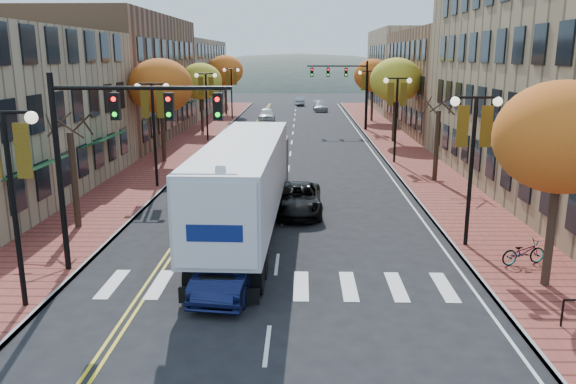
# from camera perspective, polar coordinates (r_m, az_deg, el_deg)

# --- Properties ---
(ground) EXTENTS (200.00, 200.00, 0.00)m
(ground) POSITION_cam_1_polar(r_m,az_deg,el_deg) (17.34, -1.72, -12.09)
(ground) COLOR black
(ground) RESTS_ON ground
(sidewalk_left) EXTENTS (4.00, 85.00, 0.15)m
(sidewalk_left) POSITION_cam_1_polar(r_m,az_deg,el_deg) (49.66, -10.14, 4.86)
(sidewalk_left) COLOR brown
(sidewalk_left) RESTS_ON ground
(sidewalk_right) EXTENTS (4.00, 85.00, 0.15)m
(sidewalk_right) POSITION_cam_1_polar(r_m,az_deg,el_deg) (49.33, 10.89, 4.77)
(sidewalk_right) COLOR brown
(sidewalk_right) RESTS_ON ground
(building_left_mid) EXTENTS (12.00, 24.00, 11.00)m
(building_left_mid) POSITION_cam_1_polar(r_m,az_deg,el_deg) (54.64, -18.05, 10.92)
(building_left_mid) COLOR brown
(building_left_mid) RESTS_ON ground
(building_left_far) EXTENTS (12.00, 26.00, 9.50)m
(building_left_far) POSITION_cam_1_polar(r_m,az_deg,el_deg) (78.70, -11.97, 11.40)
(building_left_far) COLOR #9E8966
(building_left_far) RESTS_ON ground
(building_right_mid) EXTENTS (15.00, 24.00, 10.00)m
(building_right_mid) POSITION_cam_1_polar(r_m,az_deg,el_deg) (60.27, 18.73, 10.60)
(building_right_mid) COLOR brown
(building_right_mid) RESTS_ON ground
(building_right_far) EXTENTS (15.00, 20.00, 11.00)m
(building_right_far) POSITION_cam_1_polar(r_m,az_deg,el_deg) (81.53, 14.19, 11.88)
(building_right_far) COLOR #9E8966
(building_right_far) RESTS_ON ground
(tree_left_a) EXTENTS (0.28, 0.28, 4.20)m
(tree_left_a) POSITION_cam_1_polar(r_m,az_deg,el_deg) (26.12, -20.89, 1.10)
(tree_left_a) COLOR #382619
(tree_left_a) RESTS_ON sidewalk_left
(tree_left_b) EXTENTS (4.48, 4.48, 7.21)m
(tree_left_b) POSITION_cam_1_polar(r_m,az_deg,el_deg) (40.86, -12.82, 10.44)
(tree_left_b) COLOR #382619
(tree_left_b) RESTS_ON sidewalk_left
(tree_left_c) EXTENTS (4.16, 4.16, 6.69)m
(tree_left_c) POSITION_cam_1_polar(r_m,az_deg,el_deg) (56.51, -8.84, 11.04)
(tree_left_c) COLOR #382619
(tree_left_c) RESTS_ON sidewalk_left
(tree_left_d) EXTENTS (4.61, 4.61, 7.42)m
(tree_left_d) POSITION_cam_1_polar(r_m,az_deg,el_deg) (74.27, -6.39, 12.14)
(tree_left_d) COLOR #382619
(tree_left_d) RESTS_ON sidewalk_left
(tree_right_a) EXTENTS (4.16, 4.16, 6.69)m
(tree_right_a) POSITION_cam_1_polar(r_m,az_deg,el_deg) (19.52, 26.04, 4.99)
(tree_right_a) COLOR #382619
(tree_right_a) RESTS_ON sidewalk_right
(tree_right_b) EXTENTS (0.28, 0.28, 4.20)m
(tree_right_b) POSITION_cam_1_polar(r_m,az_deg,el_deg) (34.95, 14.85, 4.55)
(tree_right_b) COLOR #382619
(tree_right_b) RESTS_ON sidewalk_right
(tree_right_c) EXTENTS (4.48, 4.48, 7.21)m
(tree_right_c) POSITION_cam_1_polar(r_m,az_deg,el_deg) (50.29, 10.89, 11.09)
(tree_right_c) COLOR #382619
(tree_right_c) RESTS_ON sidewalk_right
(tree_right_d) EXTENTS (4.35, 4.35, 7.00)m
(tree_right_d) POSITION_cam_1_polar(r_m,az_deg,el_deg) (66.12, 8.63, 11.62)
(tree_right_d) COLOR #382619
(tree_right_d) RESTS_ON sidewalk_right
(lamp_left_a) EXTENTS (1.96, 0.36, 6.05)m
(lamp_left_a) POSITION_cam_1_polar(r_m,az_deg,el_deg) (18.00, -26.43, 1.85)
(lamp_left_a) COLOR black
(lamp_left_a) RESTS_ON ground
(lamp_left_b) EXTENTS (1.96, 0.36, 6.05)m
(lamp_left_b) POSITION_cam_1_polar(r_m,az_deg,el_deg) (32.84, -13.53, 7.66)
(lamp_left_b) COLOR black
(lamp_left_b) RESTS_ON ground
(lamp_left_c) EXTENTS (1.96, 0.36, 6.05)m
(lamp_left_c) POSITION_cam_1_polar(r_m,az_deg,el_deg) (50.39, -8.30, 9.88)
(lamp_left_c) COLOR black
(lamp_left_c) RESTS_ON ground
(lamp_left_d) EXTENTS (1.96, 0.36, 6.05)m
(lamp_left_d) POSITION_cam_1_polar(r_m,az_deg,el_deg) (68.18, -5.77, 10.92)
(lamp_left_d) COLOR black
(lamp_left_d) RESTS_ON ground
(lamp_right_a) EXTENTS (1.96, 0.36, 6.05)m
(lamp_right_a) POSITION_cam_1_polar(r_m,az_deg,el_deg) (22.81, 18.30, 4.82)
(lamp_right_a) COLOR black
(lamp_right_a) RESTS_ON ground
(lamp_right_b) EXTENTS (1.96, 0.36, 6.05)m
(lamp_right_b) POSITION_cam_1_polar(r_m,az_deg,el_deg) (40.26, 10.98, 8.84)
(lamp_right_b) COLOR black
(lamp_right_b) RESTS_ON ground
(lamp_right_c) EXTENTS (1.96, 0.36, 6.05)m
(lamp_right_c) POSITION_cam_1_polar(r_m,az_deg,el_deg) (58.05, 8.08, 10.38)
(lamp_right_c) COLOR black
(lamp_right_c) RESTS_ON ground
(traffic_mast_near) EXTENTS (6.10, 0.35, 7.00)m
(traffic_mast_near) POSITION_cam_1_polar(r_m,az_deg,el_deg) (19.82, -17.43, 5.48)
(traffic_mast_near) COLOR black
(traffic_mast_near) RESTS_ON ground
(traffic_mast_far) EXTENTS (6.10, 0.34, 7.00)m
(traffic_mast_far) POSITION_cam_1_polar(r_m,az_deg,el_deg) (57.82, 6.07, 11.05)
(traffic_mast_far) COLOR black
(traffic_mast_far) RESTS_ON ground
(semi_truck) EXTENTS (3.11, 16.76, 4.17)m
(semi_truck) POSITION_cam_1_polar(r_m,az_deg,el_deg) (24.37, -4.05, 1.59)
(semi_truck) COLOR black
(semi_truck) RESTS_ON ground
(navy_sedan) EXTENTS (2.21, 4.90, 1.56)m
(navy_sedan) POSITION_cam_1_polar(r_m,az_deg,el_deg) (18.69, -5.82, -7.59)
(navy_sedan) COLOR #0D1234
(navy_sedan) RESTS_ON ground
(black_suv) EXTENTS (2.37, 5.12, 1.42)m
(black_suv) POSITION_cam_1_polar(r_m,az_deg,el_deg) (27.45, 0.94, -0.70)
(black_suv) COLOR black
(black_suv) RESTS_ON ground
(car_far_white) EXTENTS (1.92, 4.63, 1.57)m
(car_far_white) POSITION_cam_1_polar(r_m,az_deg,el_deg) (66.32, -2.18, 7.86)
(car_far_white) COLOR silver
(car_far_white) RESTS_ON ground
(car_far_silver) EXTENTS (2.03, 4.58, 1.31)m
(car_far_silver) POSITION_cam_1_polar(r_m,az_deg,el_deg) (78.67, 3.30, 8.68)
(car_far_silver) COLOR #9B9DA3
(car_far_silver) RESTS_ON ground
(car_far_oncoming) EXTENTS (1.65, 3.96, 1.27)m
(car_far_oncoming) POSITION_cam_1_polar(r_m,az_deg,el_deg) (87.71, 1.16, 9.21)
(car_far_oncoming) COLOR #A4A5AB
(car_far_oncoming) RESTS_ON ground
(bicycle) EXTENTS (1.84, 1.06, 0.92)m
(bicycle) POSITION_cam_1_polar(r_m,az_deg,el_deg) (22.16, 22.81, -5.65)
(bicycle) COLOR gray
(bicycle) RESTS_ON sidewalk_right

